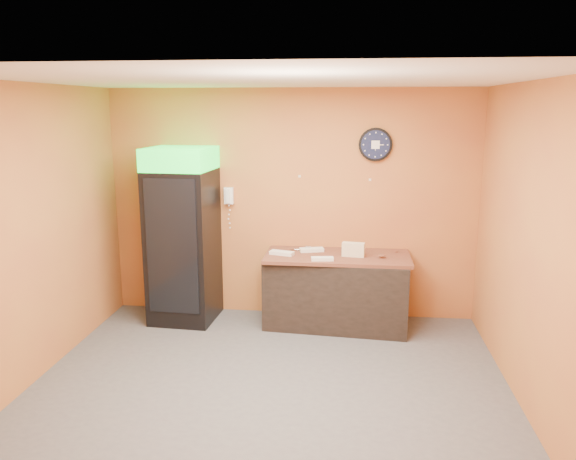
# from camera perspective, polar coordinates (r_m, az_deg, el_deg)

# --- Properties ---
(floor) EXTENTS (4.50, 4.50, 0.00)m
(floor) POSITION_cam_1_polar(r_m,az_deg,el_deg) (5.47, -1.95, -15.71)
(floor) COLOR #47474C
(floor) RESTS_ON ground
(back_wall) EXTENTS (4.50, 0.02, 2.80)m
(back_wall) POSITION_cam_1_polar(r_m,az_deg,el_deg) (6.91, 0.34, 2.61)
(back_wall) COLOR #C07936
(back_wall) RESTS_ON floor
(left_wall) EXTENTS (0.02, 4.00, 2.80)m
(left_wall) POSITION_cam_1_polar(r_m,az_deg,el_deg) (5.74, -24.91, -0.60)
(left_wall) COLOR #C07936
(left_wall) RESTS_ON floor
(right_wall) EXTENTS (0.02, 4.00, 2.80)m
(right_wall) POSITION_cam_1_polar(r_m,az_deg,el_deg) (5.15, 23.56, -1.86)
(right_wall) COLOR #C07936
(right_wall) RESTS_ON floor
(ceiling) EXTENTS (4.50, 4.00, 0.02)m
(ceiling) POSITION_cam_1_polar(r_m,az_deg,el_deg) (4.83, -2.20, 15.05)
(ceiling) COLOR white
(ceiling) RESTS_ON back_wall
(beverage_cooler) EXTENTS (0.78, 0.80, 2.11)m
(beverage_cooler) POSITION_cam_1_polar(r_m,az_deg,el_deg) (6.85, -10.68, -0.83)
(beverage_cooler) COLOR black
(beverage_cooler) RESTS_ON floor
(prep_counter) EXTENTS (1.72, 0.87, 0.83)m
(prep_counter) POSITION_cam_1_polar(r_m,az_deg,el_deg) (6.76, 4.98, -6.28)
(prep_counter) COLOR black
(prep_counter) RESTS_ON floor
(wall_clock) EXTENTS (0.39, 0.06, 0.39)m
(wall_clock) POSITION_cam_1_polar(r_m,az_deg,el_deg) (6.76, 8.87, 8.57)
(wall_clock) COLOR black
(wall_clock) RESTS_ON back_wall
(wall_phone) EXTENTS (0.11, 0.10, 0.21)m
(wall_phone) POSITION_cam_1_polar(r_m,az_deg,el_deg) (6.96, -6.04, 3.47)
(wall_phone) COLOR white
(wall_phone) RESTS_ON back_wall
(butcher_paper) EXTENTS (1.70, 0.78, 0.04)m
(butcher_paper) POSITION_cam_1_polar(r_m,az_deg,el_deg) (6.63, 5.05, -2.70)
(butcher_paper) COLOR brown
(butcher_paper) RESTS_ON prep_counter
(sub_roll_stack) EXTENTS (0.27, 0.13, 0.16)m
(sub_roll_stack) POSITION_cam_1_polar(r_m,az_deg,el_deg) (6.55, 6.65, -1.99)
(sub_roll_stack) COLOR beige
(sub_roll_stack) RESTS_ON butcher_paper
(wrapped_sandwich_left) EXTENTS (0.30, 0.18, 0.04)m
(wrapped_sandwich_left) POSITION_cam_1_polar(r_m,az_deg,el_deg) (6.60, -0.64, -2.35)
(wrapped_sandwich_left) COLOR silver
(wrapped_sandwich_left) RESTS_ON butcher_paper
(wrapped_sandwich_mid) EXTENTS (0.26, 0.13, 0.04)m
(wrapped_sandwich_mid) POSITION_cam_1_polar(r_m,az_deg,el_deg) (6.37, 3.51, -2.93)
(wrapped_sandwich_mid) COLOR silver
(wrapped_sandwich_mid) RESTS_ON butcher_paper
(wrapped_sandwich_right) EXTENTS (0.30, 0.18, 0.04)m
(wrapped_sandwich_right) POSITION_cam_1_polar(r_m,az_deg,el_deg) (6.75, 2.42, -2.02)
(wrapped_sandwich_right) COLOR silver
(wrapped_sandwich_right) RESTS_ON butcher_paper
(kitchen_tool) EXTENTS (0.06, 0.06, 0.06)m
(kitchen_tool) POSITION_cam_1_polar(r_m,az_deg,el_deg) (6.77, 2.06, -1.88)
(kitchen_tool) COLOR silver
(kitchen_tool) RESTS_ON butcher_paper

